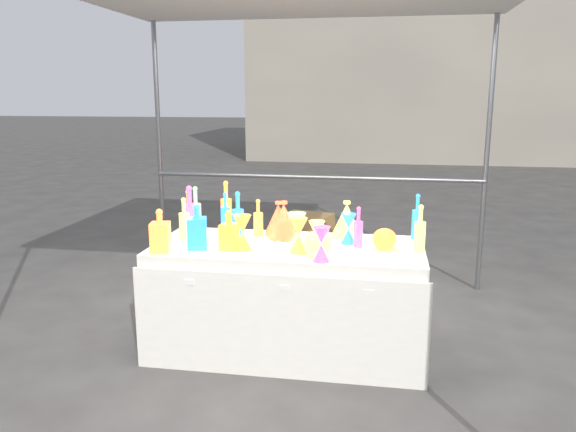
% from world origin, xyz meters
% --- Properties ---
extents(ground, '(80.00, 80.00, 0.00)m').
position_xyz_m(ground, '(0.00, 0.00, 0.00)').
color(ground, '#5B5954').
rests_on(ground, ground).
extents(display_table, '(1.84, 0.83, 0.75)m').
position_xyz_m(display_table, '(0.00, -0.01, 0.37)').
color(display_table, white).
rests_on(display_table, ground).
extents(background_building, '(14.00, 6.00, 6.00)m').
position_xyz_m(background_building, '(4.00, 14.00, 3.00)').
color(background_building, '#A89F8C').
rests_on(background_building, ground).
extents(cardboard_box_closed, '(0.62, 0.53, 0.39)m').
position_xyz_m(cardboard_box_closed, '(-0.23, 2.69, 0.19)').
color(cardboard_box_closed, '#A67E4B').
rests_on(cardboard_box_closed, ground).
extents(cardboard_box_flat, '(0.66, 0.49, 0.05)m').
position_xyz_m(cardboard_box_flat, '(0.64, 2.49, 0.03)').
color(cardboard_box_flat, '#A67E4B').
rests_on(cardboard_box_flat, ground).
extents(bottle_0, '(0.10, 0.10, 0.32)m').
position_xyz_m(bottle_0, '(-0.76, 0.20, 0.91)').
color(bottle_0, '#D11345').
rests_on(bottle_0, display_table).
extents(bottle_1, '(0.09, 0.09, 0.30)m').
position_xyz_m(bottle_1, '(-0.52, 0.30, 0.90)').
color(bottle_1, '#167B2F').
rests_on(bottle_1, display_table).
extents(bottle_2, '(0.10, 0.10, 0.37)m').
position_xyz_m(bottle_2, '(-0.52, 0.34, 0.94)').
color(bottle_2, yellow).
rests_on(bottle_2, display_table).
extents(bottle_3, '(0.11, 0.11, 0.36)m').
position_xyz_m(bottle_3, '(-0.75, 0.18, 0.93)').
color(bottle_3, blue).
rests_on(bottle_3, display_table).
extents(bottle_4, '(0.09, 0.09, 0.30)m').
position_xyz_m(bottle_4, '(-0.73, 0.02, 0.90)').
color(bottle_4, '#13607A').
rests_on(bottle_4, display_table).
extents(bottle_5, '(0.08, 0.08, 0.35)m').
position_xyz_m(bottle_5, '(-0.71, 0.20, 0.92)').
color(bottle_5, '#C727B3').
rests_on(bottle_5, display_table).
extents(bottle_6, '(0.08, 0.08, 0.27)m').
position_xyz_m(bottle_6, '(-0.25, 0.22, 0.88)').
color(bottle_6, '#D11345').
rests_on(bottle_6, display_table).
extents(bottle_7, '(0.11, 0.11, 0.34)m').
position_xyz_m(bottle_7, '(-0.36, 0.07, 0.92)').
color(bottle_7, '#167B2F').
rests_on(bottle_7, display_table).
extents(decanter_0, '(0.14, 0.14, 0.28)m').
position_xyz_m(decanter_0, '(-0.78, -0.30, 0.89)').
color(decanter_0, '#D11345').
rests_on(decanter_0, display_table).
extents(decanter_1, '(0.12, 0.12, 0.26)m').
position_xyz_m(decanter_1, '(-0.36, -0.18, 0.88)').
color(decanter_1, yellow).
rests_on(decanter_1, display_table).
extents(decanter_2, '(0.16, 0.16, 0.29)m').
position_xyz_m(decanter_2, '(-0.57, -0.18, 0.90)').
color(decanter_2, '#167B2F').
rests_on(decanter_2, display_table).
extents(hourglass_0, '(0.15, 0.15, 0.23)m').
position_xyz_m(hourglass_0, '(-0.27, -0.17, 0.87)').
color(hourglass_0, yellow).
rests_on(hourglass_0, display_table).
extents(hourglass_1, '(0.13, 0.13, 0.21)m').
position_xyz_m(hourglass_1, '(0.26, -0.34, 0.86)').
color(hourglass_1, blue).
rests_on(hourglass_1, display_table).
extents(hourglass_2, '(0.13, 0.13, 0.21)m').
position_xyz_m(hourglass_2, '(0.21, -0.15, 0.85)').
color(hourglass_2, '#13607A').
rests_on(hourglass_2, display_table).
extents(hourglass_3, '(0.16, 0.16, 0.24)m').
position_xyz_m(hourglass_3, '(0.07, -0.09, 0.87)').
color(hourglass_3, '#C727B3').
rests_on(hourglass_3, display_table).
extents(hourglass_4, '(0.14, 0.14, 0.23)m').
position_xyz_m(hourglass_4, '(0.10, -0.17, 0.86)').
color(hourglass_4, '#D11345').
rests_on(hourglass_4, display_table).
extents(hourglass_5, '(0.13, 0.13, 0.21)m').
position_xyz_m(hourglass_5, '(0.40, 0.11, 0.85)').
color(hourglass_5, '#167B2F').
rests_on(hourglass_5, display_table).
extents(globe_1, '(0.21, 0.21, 0.15)m').
position_xyz_m(globe_1, '(0.23, -0.25, 0.82)').
color(globe_1, '#13607A').
rests_on(globe_1, display_table).
extents(globe_2, '(0.21, 0.21, 0.13)m').
position_xyz_m(globe_2, '(0.64, -0.01, 0.81)').
color(globe_2, yellow).
rests_on(globe_2, display_table).
extents(lampshade_0, '(0.28, 0.28, 0.27)m').
position_xyz_m(lampshade_0, '(-0.06, 0.18, 0.88)').
color(lampshade_0, yellow).
rests_on(lampshade_0, display_table).
extents(lampshade_1, '(0.25, 0.25, 0.24)m').
position_xyz_m(lampshade_1, '(-0.12, 0.28, 0.87)').
color(lampshade_1, yellow).
rests_on(lampshade_1, display_table).
extents(lampshade_3, '(0.28, 0.28, 0.26)m').
position_xyz_m(lampshade_3, '(0.37, 0.28, 0.88)').
color(lampshade_3, '#13607A').
rests_on(lampshade_3, display_table).
extents(bottle_8, '(0.08, 0.08, 0.32)m').
position_xyz_m(bottle_8, '(0.86, 0.32, 0.91)').
color(bottle_8, '#167B2F').
rests_on(bottle_8, display_table).
extents(bottle_10, '(0.08, 0.08, 0.27)m').
position_xyz_m(bottle_10, '(0.46, 0.03, 0.89)').
color(bottle_10, blue).
rests_on(bottle_10, display_table).
extents(bottle_11, '(0.08, 0.08, 0.31)m').
position_xyz_m(bottle_11, '(0.86, -0.03, 0.91)').
color(bottle_11, '#13607A').
rests_on(bottle_11, display_table).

